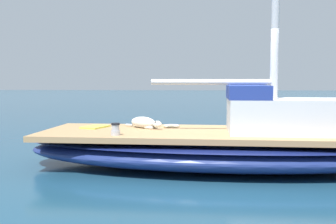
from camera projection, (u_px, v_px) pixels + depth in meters
The scene contains 7 objects.
ground_plane at pixel (222, 167), 7.17m from camera, with size 120.00×120.00×0.00m, color navy.
sailboat_main at pixel (222, 149), 7.15m from camera, with size 2.85×7.34×0.66m.
cabin_house at pixel (286, 113), 6.97m from camera, with size 1.50×2.28×0.84m.
dog_white at pixel (145, 123), 7.61m from camera, with size 0.64×0.81×0.22m.
deck_winch at pixel (116, 130), 6.60m from camera, with size 0.16×0.16×0.21m.
coiled_rope at pixel (171, 126), 7.78m from camera, with size 0.32×0.32×0.04m, color beige.
deck_towel at pixel (95, 127), 7.69m from camera, with size 0.56×0.36×0.03m, color #D8D14C.
Camera 1 is at (7.12, -0.57, 1.58)m, focal length 41.68 mm.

